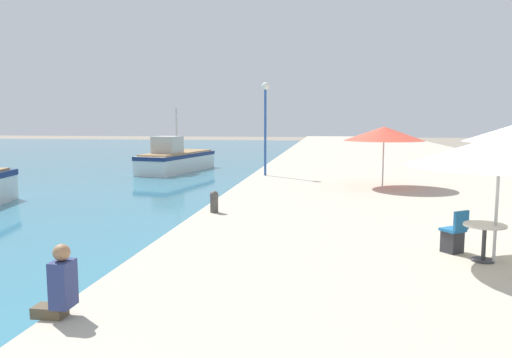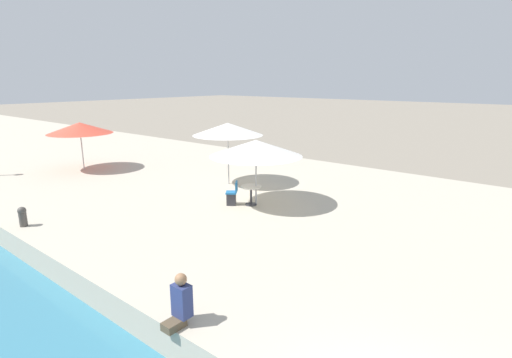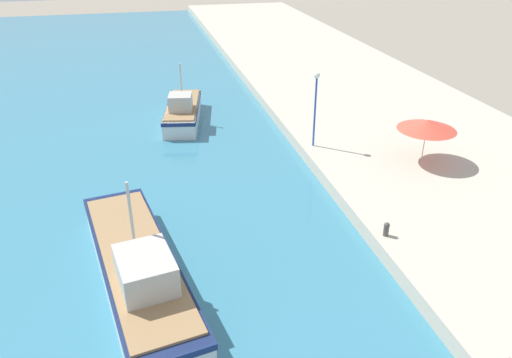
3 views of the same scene
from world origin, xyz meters
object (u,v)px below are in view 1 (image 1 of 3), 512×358
object	(u,v)px
cafe_table	(484,235)
person_at_quay	(60,285)
fishing_boat_mid	(176,159)
cafe_umbrella_pink	(500,151)
cafe_umbrella_striped	(384,134)
lamppost	(265,113)
cafe_chair_left	(453,237)
mooring_bollard	(214,201)

from	to	relation	value
cafe_table	person_at_quay	world-z (taller)	person_at_quay
cafe_table	fishing_boat_mid	bearing A→B (deg)	120.83
fishing_boat_mid	cafe_umbrella_pink	world-z (taller)	fishing_boat_mid
cafe_umbrella_striped	cafe_umbrella_pink	bearing A→B (deg)	-84.67
cafe_table	person_at_quay	bearing A→B (deg)	-150.19
cafe_umbrella_striped	cafe_table	bearing A→B (deg)	-85.45
fishing_boat_mid	cafe_umbrella_striped	xyz separation A→B (m)	(12.45, -11.46, 2.08)
cafe_table	lamppost	size ratio (longest dim) A/B	0.18
cafe_table	cafe_umbrella_striped	bearing A→B (deg)	94.55
cafe_umbrella_striped	cafe_table	world-z (taller)	cafe_umbrella_striped
lamppost	fishing_boat_mid	bearing A→B (deg)	131.81
cafe_chair_left	fishing_boat_mid	bearing A→B (deg)	83.74
cafe_umbrella_striped	cafe_table	size ratio (longest dim) A/B	4.08
cafe_umbrella_striped	lamppost	bearing A→B (deg)	146.67
cafe_table	lamppost	distance (m)	15.85
cafe_umbrella_pink	cafe_umbrella_striped	bearing A→B (deg)	95.33
cafe_umbrella_pink	lamppost	distance (m)	15.83
cafe_umbrella_pink	cafe_umbrella_striped	distance (m)	11.01
fishing_boat_mid	cafe_chair_left	distance (m)	25.26
cafe_chair_left	mooring_bollard	xyz separation A→B (m)	(-5.97, 3.68, 0.02)
cafe_umbrella_pink	cafe_table	size ratio (longest dim) A/B	4.31
cafe_chair_left	person_at_quay	world-z (taller)	person_at_quay
cafe_umbrella_pink	cafe_table	bearing A→B (deg)	144.94
cafe_chair_left	cafe_table	bearing A→B (deg)	-90.00
mooring_bollard	lamppost	size ratio (longest dim) A/B	0.14
cafe_table	lamppost	xyz separation A→B (m)	(-6.20, 14.36, 2.56)
mooring_bollard	cafe_chair_left	bearing A→B (deg)	-31.63
cafe_umbrella_striped	mooring_bollard	bearing A→B (deg)	-130.09
fishing_boat_mid	cafe_umbrella_striped	distance (m)	17.05
person_at_quay	mooring_bollard	xyz separation A→B (m)	(0.28, 8.09, -0.12)
cafe_umbrella_pink	cafe_umbrella_striped	xyz separation A→B (m)	(-1.02, 10.96, 0.02)
cafe_umbrella_striped	cafe_table	distance (m)	11.01
person_at_quay	fishing_boat_mid	bearing A→B (deg)	104.22
cafe_chair_left	mooring_bollard	size ratio (longest dim) A/B	1.39
cafe_umbrella_pink	cafe_table	xyz separation A→B (m)	(-0.16, 0.11, -1.64)
cafe_umbrella_striped	cafe_chair_left	xyz separation A→B (m)	(0.43, -10.27, -1.87)
cafe_umbrella_striped	lamppost	world-z (taller)	lamppost
cafe_umbrella_striped	person_at_quay	size ratio (longest dim) A/B	3.09
cafe_umbrella_pink	person_at_quay	bearing A→B (deg)	-151.49
fishing_boat_mid	person_at_quay	world-z (taller)	fishing_boat_mid
lamppost	person_at_quay	bearing A→B (deg)	-91.54
fishing_boat_mid	cafe_table	xyz separation A→B (m)	(13.32, -22.31, 0.43)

